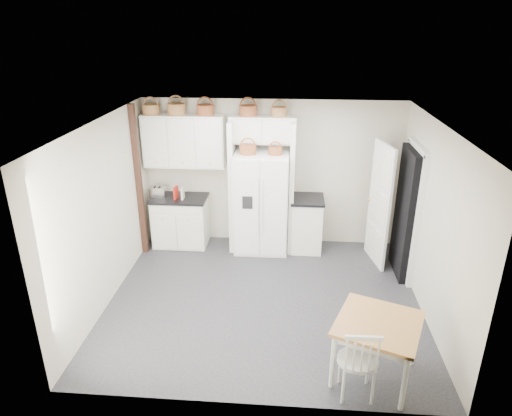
{
  "coord_description": "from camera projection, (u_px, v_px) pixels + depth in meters",
  "views": [
    {
      "loc": [
        0.33,
        -5.7,
        3.82
      ],
      "look_at": [
        -0.15,
        0.4,
        1.29
      ],
      "focal_mm": 32.0,
      "sensor_mm": 36.0,
      "label": 1
    }
  ],
  "objects": [
    {
      "name": "upper_cabinet",
      "position": [
        184.0,
        141.0,
        7.81
      ],
      "size": [
        1.4,
        0.34,
        0.9
      ],
      "primitive_type": "cube",
      "color": "silver",
      "rests_on": "wall_back"
    },
    {
      "name": "toaster",
      "position": [
        158.0,
        192.0,
        8.03
      ],
      "size": [
        0.28,
        0.16,
        0.19
      ],
      "primitive_type": "cube",
      "rotation": [
        0.0,
        0.0,
        0.0
      ],
      "color": "silver",
      "rests_on": "counter_left"
    },
    {
      "name": "wall_back",
      "position": [
        272.0,
        173.0,
        8.08
      ],
      "size": [
        4.5,
        0.0,
        4.5
      ],
      "primitive_type": "plane",
      "rotation": [
        1.57,
        0.0,
        0.0
      ],
      "color": "beige",
      "rests_on": "floor"
    },
    {
      "name": "ceiling",
      "position": [
        265.0,
        124.0,
        5.74
      ],
      "size": [
        4.5,
        4.5,
        0.0
      ],
      "primitive_type": "plane",
      "color": "white",
      "rests_on": "wall_back"
    },
    {
      "name": "dining_table",
      "position": [
        375.0,
        349.0,
        5.16
      ],
      "size": [
        1.14,
        1.14,
        0.74
      ],
      "primitive_type": "cube",
      "rotation": [
        0.0,
        0.0,
        -0.37
      ],
      "color": "olive",
      "rests_on": "floor"
    },
    {
      "name": "basket_bridge_a",
      "position": [
        248.0,
        111.0,
        7.52
      ],
      "size": [
        0.3,
        0.3,
        0.17
      ],
      "primitive_type": "cylinder",
      "color": "brown",
      "rests_on": "bridge_cabinet"
    },
    {
      "name": "trim_post",
      "position": [
        139.0,
        182.0,
        7.64
      ],
      "size": [
        0.09,
        0.09,
        2.6
      ],
      "primitive_type": "cube",
      "color": "black",
      "rests_on": "floor"
    },
    {
      "name": "doorway_void",
      "position": [
        407.0,
        213.0,
        7.11
      ],
      "size": [
        0.18,
        0.85,
        2.05
      ],
      "primitive_type": "cube",
      "color": "black",
      "rests_on": "floor"
    },
    {
      "name": "counter_right",
      "position": [
        307.0,
        199.0,
        7.89
      ],
      "size": [
        0.57,
        0.67,
        0.04
      ],
      "primitive_type": "cube",
      "color": "black",
      "rests_on": "base_cab_right"
    },
    {
      "name": "wall_right",
      "position": [
        433.0,
        224.0,
        6.07
      ],
      "size": [
        0.0,
        4.0,
        4.0
      ],
      "primitive_type": "plane",
      "rotation": [
        1.57,
        0.0,
        -1.57
      ],
      "color": "beige",
      "rests_on": "floor"
    },
    {
      "name": "counter_left",
      "position": [
        179.0,
        198.0,
        8.08
      ],
      "size": [
        0.98,
        0.64,
        0.04
      ],
      "primitive_type": "cube",
      "color": "black",
      "rests_on": "base_cab_left"
    },
    {
      "name": "base_cab_left",
      "position": [
        181.0,
        222.0,
        8.25
      ],
      "size": [
        0.94,
        0.6,
        0.87
      ],
      "primitive_type": "cube",
      "color": "silver",
      "rests_on": "floor"
    },
    {
      "name": "basket_fridge_b",
      "position": [
        275.0,
        151.0,
        7.45
      ],
      "size": [
        0.22,
        0.22,
        0.12
      ],
      "primitive_type": "cylinder",
      "color": "brown",
      "rests_on": "refrigerator"
    },
    {
      "name": "fridge_panel_right",
      "position": [
        292.0,
        188.0,
        7.84
      ],
      "size": [
        0.08,
        0.6,
        2.3
      ],
      "primitive_type": "cube",
      "color": "silver",
      "rests_on": "floor"
    },
    {
      "name": "basket_upper_a",
      "position": [
        151.0,
        109.0,
        7.64
      ],
      "size": [
        0.29,
        0.29,
        0.16
      ],
      "primitive_type": "cylinder",
      "color": "brown",
      "rests_on": "upper_cabinet"
    },
    {
      "name": "fridge_panel_left",
      "position": [
        233.0,
        186.0,
        7.91
      ],
      "size": [
        0.08,
        0.6,
        2.3
      ],
      "primitive_type": "cube",
      "color": "silver",
      "rests_on": "floor"
    },
    {
      "name": "floor",
      "position": [
        264.0,
        299.0,
        6.74
      ],
      "size": [
        4.5,
        4.5,
        0.0
      ],
      "primitive_type": "plane",
      "color": "#24232B",
      "rests_on": "ground"
    },
    {
      "name": "windsor_chair",
      "position": [
        358.0,
        360.0,
        4.87
      ],
      "size": [
        0.45,
        0.41,
        0.91
      ],
      "primitive_type": "cube",
      "rotation": [
        0.0,
        0.0,
        0.02
      ],
      "color": "silver",
      "rests_on": "floor"
    },
    {
      "name": "cookbook_cream",
      "position": [
        183.0,
        193.0,
        7.95
      ],
      "size": [
        0.03,
        0.14,
        0.21
      ],
      "primitive_type": "cube",
      "rotation": [
        0.0,
        0.0,
        0.01
      ],
      "color": "beige",
      "rests_on": "counter_left"
    },
    {
      "name": "basket_upper_b",
      "position": [
        176.0,
        109.0,
        7.61
      ],
      "size": [
        0.31,
        0.31,
        0.18
      ],
      "primitive_type": "cylinder",
      "color": "brown",
      "rests_on": "upper_cabinet"
    },
    {
      "name": "basket_upper_c",
      "position": [
        205.0,
        110.0,
        7.57
      ],
      "size": [
        0.29,
        0.29,
        0.17
      ],
      "primitive_type": "cylinder",
      "color": "brown",
      "rests_on": "upper_cabinet"
    },
    {
      "name": "bridge_cabinet",
      "position": [
        263.0,
        129.0,
        7.62
      ],
      "size": [
        1.12,
        0.34,
        0.45
      ],
      "primitive_type": "cube",
      "color": "silver",
      "rests_on": "wall_back"
    },
    {
      "name": "refrigerator",
      "position": [
        262.0,
        202.0,
        7.92
      ],
      "size": [
        0.92,
        0.74,
        1.77
      ],
      "primitive_type": "cube",
      "color": "white",
      "rests_on": "floor"
    },
    {
      "name": "wall_left",
      "position": [
        105.0,
        213.0,
        6.4
      ],
      "size": [
        0.0,
        4.0,
        4.0
      ],
      "primitive_type": "plane",
      "rotation": [
        1.57,
        0.0,
        1.57
      ],
      "color": "beige",
      "rests_on": "floor"
    },
    {
      "name": "base_cab_right",
      "position": [
        306.0,
        224.0,
        8.08
      ],
      "size": [
        0.53,
        0.63,
        0.93
      ],
      "primitive_type": "cube",
      "color": "silver",
      "rests_on": "floor"
    },
    {
      "name": "basket_bridge_b",
      "position": [
        279.0,
        112.0,
        7.49
      ],
      "size": [
        0.26,
        0.26,
        0.15
      ],
      "primitive_type": "cylinder",
      "color": "brown",
      "rests_on": "bridge_cabinet"
    },
    {
      "name": "cookbook_red",
      "position": [
        176.0,
        193.0,
        7.96
      ],
      "size": [
        0.06,
        0.15,
        0.23
      ],
      "primitive_type": "cube",
      "rotation": [
        0.0,
        0.0,
        -0.2
      ],
      "color": "red",
      "rests_on": "counter_left"
    },
    {
      "name": "door_slab",
      "position": [
        379.0,
        205.0,
        7.44
      ],
      "size": [
        0.21,
        0.79,
        2.05
      ],
      "primitive_type": "cube",
      "rotation": [
        0.0,
        0.0,
        -1.36
      ],
      "color": "white",
      "rests_on": "floor"
    },
    {
      "name": "basket_fridge_a",
      "position": [
        248.0,
        150.0,
        7.48
      ],
      "size": [
        0.28,
        0.28,
        0.15
      ],
      "primitive_type": "cylinder",
      "color": "brown",
      "rests_on": "refrigerator"
    }
  ]
}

